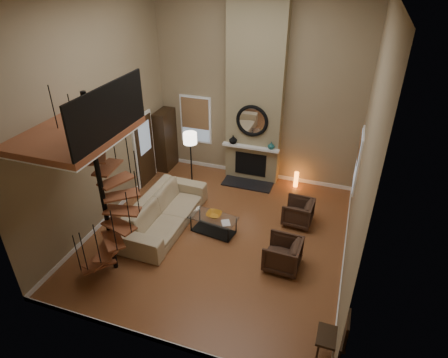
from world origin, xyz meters
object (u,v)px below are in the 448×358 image
(coffee_table, at_px, (213,223))
(armchair_far, at_px, (286,255))
(armchair_near, at_px, (300,213))
(hutch, at_px, (166,140))
(sofa, at_px, (165,211))
(floor_lamp, at_px, (190,143))
(side_chair, at_px, (337,335))
(accent_lamp, at_px, (296,179))

(coffee_table, bearing_deg, armchair_far, -19.01)
(armchair_near, relative_size, armchair_far, 0.93)
(armchair_far, bearing_deg, hutch, -124.81)
(sofa, height_order, armchair_near, sofa)
(hutch, bearing_deg, floor_lamp, -34.40)
(hutch, bearing_deg, armchair_near, -20.46)
(hutch, distance_m, coffee_table, 3.85)
(armchair_near, xyz_separation_m, coffee_table, (-1.98, -1.03, -0.07))
(hutch, relative_size, side_chair, 1.91)
(sofa, distance_m, coffee_table, 1.29)
(sofa, bearing_deg, side_chair, -118.02)
(hutch, distance_m, sofa, 3.19)
(sofa, height_order, armchair_far, sofa)
(armchair_far, bearing_deg, armchair_near, -179.50)
(hutch, distance_m, floor_lamp, 1.55)
(accent_lamp, bearing_deg, armchair_near, -77.02)
(armchair_near, relative_size, side_chair, 0.72)
(accent_lamp, bearing_deg, side_chair, -73.44)
(hutch, height_order, floor_lamp, hutch)
(sofa, xyz_separation_m, armchair_far, (3.22, -0.57, -0.04))
(hutch, xyz_separation_m, sofa, (1.34, -2.85, -0.55))
(floor_lamp, bearing_deg, armchair_far, -37.76)
(accent_lamp, bearing_deg, hutch, -178.69)
(hutch, relative_size, coffee_table, 1.57)
(armchair_far, distance_m, side_chair, 2.27)
(hutch, height_order, armchair_near, hutch)
(floor_lamp, xyz_separation_m, accent_lamp, (2.96, 0.93, -1.16))
(hutch, relative_size, armchair_far, 2.46)
(floor_lamp, relative_size, accent_lamp, 3.62)
(floor_lamp, bearing_deg, accent_lamp, 17.51)
(floor_lamp, bearing_deg, armchair_near, -14.58)
(sofa, bearing_deg, armchair_far, -99.13)
(floor_lamp, distance_m, side_chair, 6.45)
(hutch, xyz_separation_m, armchair_near, (4.60, -1.72, -0.60))
(armchair_near, relative_size, coffee_table, 0.59)
(armchair_far, xyz_separation_m, floor_lamp, (-3.33, 2.58, 1.06))
(side_chair, bearing_deg, floor_lamp, 135.61)
(floor_lamp, distance_m, accent_lamp, 3.31)
(sofa, xyz_separation_m, armchair_near, (3.26, 1.13, -0.04))
(armchair_near, distance_m, armchair_far, 1.70)
(armchair_near, bearing_deg, side_chair, 21.73)
(coffee_table, relative_size, accent_lamp, 2.61)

